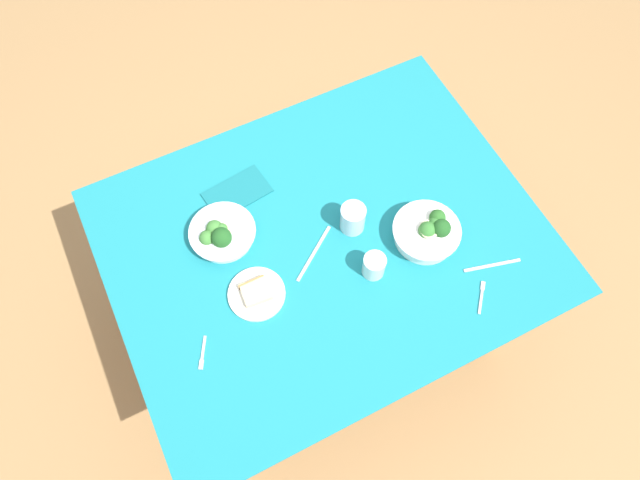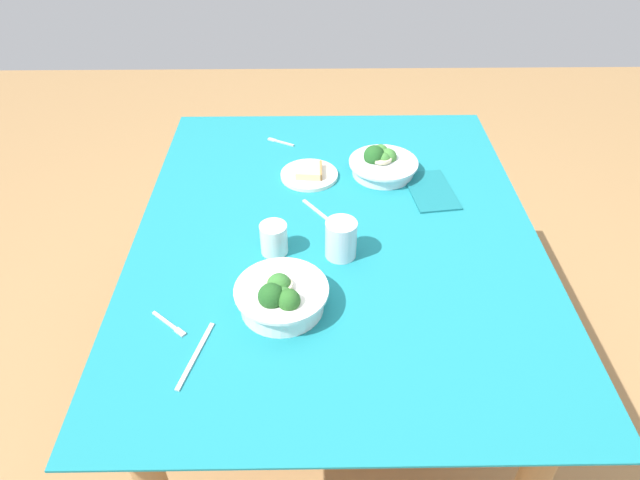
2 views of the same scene
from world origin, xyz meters
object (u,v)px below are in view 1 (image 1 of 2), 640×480
object	(u,v)px
table_knife_left	(492,265)
napkin_folded_upper	(237,192)
broccoli_bowl_near	(221,234)
fork_by_near_bowl	(203,354)
water_glass_side	(353,218)
water_glass_center	(374,266)
table_knife_right	(314,253)
bread_side_plate	(256,293)
broccoli_bowl_far	(428,232)
fork_by_far_bowl	(481,296)

from	to	relation	value
table_knife_left	napkin_folded_upper	bearing A→B (deg)	-29.84
broccoli_bowl_near	fork_by_near_bowl	size ratio (longest dim) A/B	2.30
water_glass_side	table_knife_left	distance (m)	0.47
broccoli_bowl_near	water_glass_center	size ratio (longest dim) A/B	2.56
water_glass_center	napkin_folded_upper	xyz separation A→B (m)	(0.27, -0.46, -0.04)
water_glass_side	napkin_folded_upper	xyz separation A→B (m)	(0.29, -0.28, -0.05)
water_glass_center	napkin_folded_upper	distance (m)	0.53
water_glass_side	table_knife_right	size ratio (longest dim) A/B	0.48
water_glass_center	bread_side_plate	bearing A→B (deg)	-14.22
water_glass_center	table_knife_left	size ratio (longest dim) A/B	0.45
water_glass_side	table_knife_right	xyz separation A→B (m)	(0.16, 0.03, -0.05)
broccoli_bowl_near	water_glass_center	distance (m)	0.50
broccoli_bowl_far	fork_by_near_bowl	world-z (taller)	broccoli_bowl_far
water_glass_side	table_knife_right	bearing A→B (deg)	12.52
broccoli_bowl_far	bread_side_plate	world-z (taller)	broccoli_bowl_far
table_knife_left	table_knife_right	world-z (taller)	same
table_knife_left	broccoli_bowl_near	bearing A→B (deg)	-18.28
broccoli_bowl_far	water_glass_center	world-z (taller)	broccoli_bowl_far
fork_by_far_bowl	water_glass_side	bearing A→B (deg)	71.94
bread_side_plate	water_glass_side	world-z (taller)	water_glass_side
water_glass_center	table_knife_right	distance (m)	0.20
fork_by_far_bowl	table_knife_left	size ratio (longest dim) A/B	0.48
table_knife_left	table_knife_right	size ratio (longest dim) A/B	0.86
broccoli_bowl_near	table_knife_right	size ratio (longest dim) A/B	0.99
broccoli_bowl_far	fork_by_near_bowl	size ratio (longest dim) A/B	2.34
broccoli_bowl_far	table_knife_right	bearing A→B (deg)	-17.42
fork_by_near_bowl	napkin_folded_upper	world-z (taller)	napkin_folded_upper
bread_side_plate	water_glass_side	distance (m)	0.39
fork_by_near_bowl	table_knife_left	size ratio (longest dim) A/B	0.50
water_glass_side	broccoli_bowl_far	bearing A→B (deg)	143.33
water_glass_side	table_knife_right	world-z (taller)	water_glass_side
broccoli_bowl_near	fork_by_near_bowl	xyz separation A→B (m)	(0.20, 0.33, -0.03)
bread_side_plate	napkin_folded_upper	bearing A→B (deg)	-103.51
water_glass_side	fork_by_far_bowl	world-z (taller)	water_glass_side
broccoli_bowl_near	table_knife_right	distance (m)	0.30
table_knife_right	broccoli_bowl_far	bearing A→B (deg)	-53.26
broccoli_bowl_near	bread_side_plate	world-z (taller)	broccoli_bowl_near
fork_by_far_bowl	table_knife_left	distance (m)	0.11
water_glass_center	table_knife_right	world-z (taller)	water_glass_center
napkin_folded_upper	bread_side_plate	bearing A→B (deg)	76.49
table_knife_left	broccoli_bowl_far	bearing A→B (deg)	-38.16
broccoli_bowl_far	napkin_folded_upper	xyz separation A→B (m)	(0.48, -0.43, -0.04)
fork_by_far_bowl	table_knife_right	bearing A→B (deg)	88.29
water_glass_side	table_knife_left	bearing A→B (deg)	135.57
fork_by_near_bowl	fork_by_far_bowl	bearing A→B (deg)	104.72
bread_side_plate	water_glass_center	size ratio (longest dim) A/B	2.13
broccoli_bowl_near	napkin_folded_upper	distance (m)	0.18
table_knife_left	table_knife_right	distance (m)	0.57
broccoli_bowl_far	broccoli_bowl_near	world-z (taller)	broccoli_bowl_far
fork_by_near_bowl	table_knife_right	world-z (taller)	same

